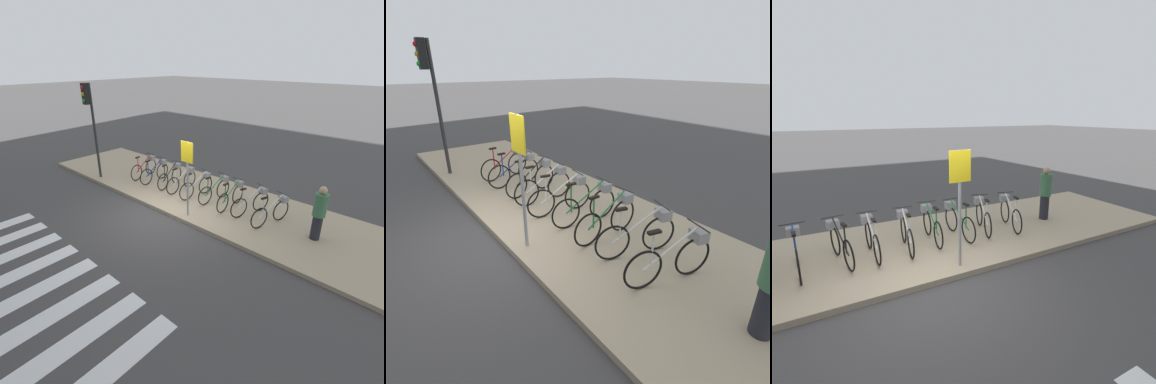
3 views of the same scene
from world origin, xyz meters
The scene contains 12 objects.
ground_plane centered at (0.00, 0.00, 0.00)m, with size 120.00×120.00×0.00m, color #423F3F.
sidewalk centered at (0.00, 1.77, 0.06)m, with size 14.46×3.53×0.12m.
parked_bicycle_1 centered at (-2.18, 1.59, 0.54)m, with size 0.46×1.53×0.94m.
parked_bicycle_2 centered at (-1.38, 1.65, 0.54)m, with size 0.46×1.51×0.94m.
parked_bicycle_3 centered at (-0.75, 1.65, 0.54)m, with size 0.46×1.53×0.94m.
parked_bicycle_4 centered at (0.01, 1.61, 0.54)m, with size 0.46×1.52×0.94m.
parked_bicycle_5 centered at (0.68, 1.76, 0.54)m, with size 0.46×1.52×0.94m.
parked_bicycle_6 centered at (1.37, 1.71, 0.54)m, with size 0.46×1.53×0.94m.
parked_bicycle_7 centered at (2.12, 1.73, 0.54)m, with size 0.60×1.47×0.94m.
parked_bicycle_8 centered at (2.89, 1.59, 0.54)m, with size 0.57×1.48×0.94m.
pedestrian centered at (4.15, 1.61, 0.91)m, with size 0.34×0.34×1.53m.
sign_post centered at (0.71, 0.29, 1.71)m, with size 0.44×0.07×2.33m.
Camera 3 is at (-1.83, -4.58, 3.10)m, focal length 28.00 mm.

